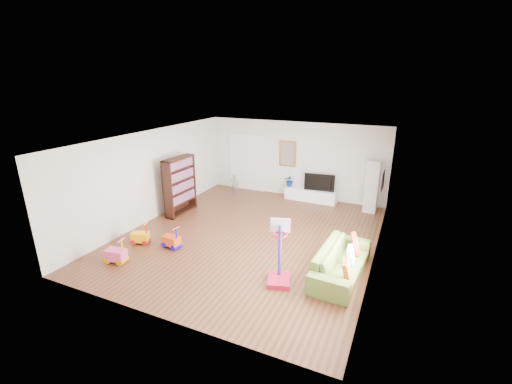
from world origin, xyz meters
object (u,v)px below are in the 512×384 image
at_px(sofa, 341,261).
at_px(media_console, 311,195).
at_px(bookshelf, 180,186).
at_px(basketball_hoop, 279,253).

bearing_deg(sofa, media_console, 27.22).
relative_size(bookshelf, basketball_hoop, 1.30).
distance_m(media_console, basketball_hoop, 5.32).
bearing_deg(basketball_hoop, media_console, 80.75).
height_order(media_console, basketball_hoop, basketball_hoop).
bearing_deg(bookshelf, sofa, -14.85).
bearing_deg(media_console, basketball_hoop, -79.64).
xyz_separation_m(sofa, basketball_hoop, (-1.13, -0.86, 0.37)).
distance_m(bookshelf, basketball_hoop, 4.90).
height_order(media_console, sofa, sofa).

